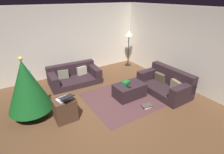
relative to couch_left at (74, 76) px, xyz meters
name	(u,v)px	position (x,y,z in m)	size (l,w,h in m)	color
ground_plane	(105,114)	(0.00, -2.25, -0.25)	(6.40, 6.40, 0.00)	brown
rear_partition	(62,42)	(0.00, 0.89, 1.05)	(6.40, 0.12, 2.60)	silver
corner_partition	(189,49)	(3.14, -2.25, 1.05)	(0.12, 6.40, 2.60)	silver
couch_left	(74,76)	(0.00, 0.00, 0.00)	(1.78, 1.06, 0.64)	#2D1E23
couch_right	(166,84)	(2.26, -2.27, 0.05)	(0.92, 1.63, 0.77)	#2D1E23
ottoman	(129,91)	(1.08, -1.87, -0.03)	(0.94, 0.58, 0.42)	#2D1E23
gift_box	(126,83)	(0.98, -1.81, 0.23)	(0.23, 0.16, 0.10)	#19662D
tv_remote	(129,87)	(0.95, -1.99, 0.19)	(0.05, 0.16, 0.02)	black
christmas_tree	(27,86)	(-1.63, -1.27, 0.64)	(1.08, 1.08, 1.63)	brown
side_table	(65,109)	(-0.95, -1.88, 0.05)	(0.52, 0.44, 0.59)	#4C3323
laptop	(65,98)	(-0.93, -1.94, 0.40)	(0.40, 0.47, 0.18)	silver
book_stack	(147,106)	(1.16, -2.59, -0.21)	(0.32, 0.23, 0.07)	beige
corner_lamp	(129,36)	(2.69, 0.34, 1.07)	(0.36, 0.36, 1.55)	black
area_rug	(129,96)	(1.08, -1.87, -0.24)	(2.60, 2.00, 0.01)	#4F2F31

